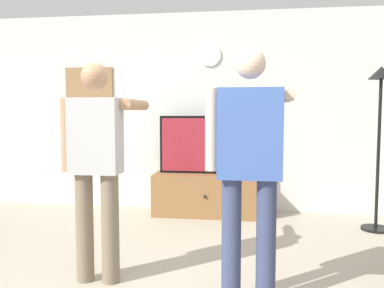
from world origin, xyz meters
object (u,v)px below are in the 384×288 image
wall_clock (210,55)px  person_standing_nearer_lamp (97,160)px  person_standing_nearer_couch (250,159)px  framed_picture (89,89)px  floor_lamp (380,114)px  tv_stand (207,194)px  television (207,145)px

wall_clock → person_standing_nearer_lamp: (-0.65, -2.48, -1.14)m
person_standing_nearer_couch → framed_picture: bearing=130.3°
floor_lamp → person_standing_nearer_lamp: bearing=-146.1°
wall_clock → framed_picture: size_ratio=0.44×
framed_picture → person_standing_nearer_couch: (2.27, -2.67, -0.65)m
floor_lamp → person_standing_nearer_lamp: (-2.64, -1.78, -0.35)m
framed_picture → person_standing_nearer_couch: framed_picture is taller
tv_stand → person_standing_nearer_couch: size_ratio=0.78×
wall_clock → floor_lamp: wall_clock is taller
television → floor_lamp: bearing=-13.1°
wall_clock → person_standing_nearer_lamp: bearing=-104.6°
television → framed_picture: (-1.72, 0.25, 0.75)m
television → framed_picture: size_ratio=1.84×
tv_stand → framed_picture: framed_picture is taller
television → person_standing_nearer_couch: size_ratio=0.71×
wall_clock → person_standing_nearer_lamp: wall_clock is taller
television → person_standing_nearer_couch: person_standing_nearer_couch is taller
tv_stand → television: size_ratio=1.10×
framed_picture → tv_stand: bearing=-9.7°
tv_stand → person_standing_nearer_couch: 2.55m
tv_stand → television: 0.65m
floor_lamp → wall_clock: bearing=160.5°
tv_stand → person_standing_nearer_couch: bearing=-77.0°
tv_stand → television: bearing=90.0°
framed_picture → television: bearing=-8.2°
tv_stand → person_standing_nearer_lamp: size_ratio=0.80×
framed_picture → person_standing_nearer_lamp: bearing=-66.7°
framed_picture → person_standing_nearer_lamp: (1.07, -2.49, -0.69)m
floor_lamp → tv_stand: bearing=168.2°
floor_lamp → person_standing_nearer_lamp: 3.20m
television → framed_picture: bearing=171.8°
framed_picture → floor_lamp: size_ratio=0.37×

